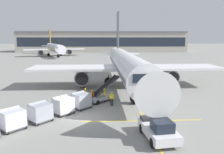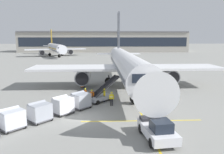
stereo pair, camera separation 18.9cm
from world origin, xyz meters
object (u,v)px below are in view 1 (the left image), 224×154
at_px(ground_crew_by_loader, 92,95).
at_px(pushback_tug, 158,129).
at_px(belt_loader, 101,94).
at_px(ground_crew_by_carts, 112,98).
at_px(ground_crew_wingwalker, 104,94).
at_px(baggage_cart_fourth, 12,119).
at_px(parked_airplane, 126,65).
at_px(safety_cone_engine_keepout, 82,85).
at_px(distant_airplane, 55,48).
at_px(baggage_cart_lead, 81,100).
at_px(ground_crew_marshaller, 85,94).
at_px(baggage_cart_third, 40,112).
at_px(baggage_cart_second, 63,105).

bearing_deg(ground_crew_by_loader, pushback_tug, -60.48).
height_order(belt_loader, ground_crew_by_carts, belt_loader).
bearing_deg(pushback_tug, ground_crew_by_loader, 119.52).
bearing_deg(ground_crew_wingwalker, ground_crew_by_loader, -162.09).
bearing_deg(ground_crew_wingwalker, baggage_cart_fourth, -134.43).
distance_m(parked_airplane, ground_crew_by_loader, 11.26).
height_order(parked_airplane, pushback_tug, parked_airplane).
xyz_separation_m(ground_crew_wingwalker, safety_cone_engine_keepout, (-3.66, 8.77, -0.63)).
distance_m(safety_cone_engine_keepout, distant_airplane, 67.71).
height_order(baggage_cart_lead, baggage_cart_fourth, same).
xyz_separation_m(baggage_cart_fourth, ground_crew_by_carts, (9.11, 6.66, -0.00)).
xyz_separation_m(belt_loader, ground_crew_marshaller, (-2.04, -0.08, 0.12)).
bearing_deg(parked_airplane, ground_crew_by_carts, -104.46).
relative_size(ground_crew_by_loader, ground_crew_wingwalker, 1.00).
distance_m(baggage_cart_lead, ground_crew_wingwalker, 3.77).
relative_size(ground_crew_by_loader, ground_crew_marshaller, 1.00).
bearing_deg(ground_crew_by_loader, belt_loader, 36.78).
bearing_deg(safety_cone_engine_keepout, distant_airplane, 105.59).
height_order(parked_airplane, baggage_cart_third, parked_airplane).
bearing_deg(ground_crew_by_carts, pushback_tug, -69.45).
relative_size(ground_crew_by_carts, distant_airplane, 0.05).
height_order(ground_crew_wingwalker, safety_cone_engine_keepout, ground_crew_wingwalker).
relative_size(parked_airplane, baggage_cart_second, 16.25).
bearing_deg(ground_crew_by_carts, baggage_cart_fourth, -143.83).
bearing_deg(ground_crew_wingwalker, safety_cone_engine_keepout, 112.69).
relative_size(baggage_cart_second, pushback_tug, 0.55).
relative_size(belt_loader, ground_crew_by_loader, 2.68).
distance_m(baggage_cart_third, ground_crew_by_loader, 7.70).
bearing_deg(ground_crew_marshaller, baggage_cart_lead, -95.60).
xyz_separation_m(baggage_cart_third, baggage_cart_fourth, (-1.95, -1.82, 0.00)).
relative_size(baggage_cart_third, ground_crew_wingwalker, 1.46).
bearing_deg(safety_cone_engine_keepout, belt_loader, -68.78).
distance_m(baggage_cart_lead, distant_airplane, 78.90).
distance_m(belt_loader, ground_crew_wingwalker, 0.55).
bearing_deg(ground_crew_by_carts, ground_crew_by_loader, 153.10).
height_order(belt_loader, baggage_cart_fourth, belt_loader).
relative_size(belt_loader, distant_airplane, 0.13).
bearing_deg(ground_crew_by_loader, ground_crew_by_carts, -26.90).
height_order(baggage_cart_fourth, ground_crew_wingwalker, baggage_cart_fourth).
relative_size(belt_loader, baggage_cart_third, 1.83).
relative_size(belt_loader, ground_crew_wingwalker, 2.68).
relative_size(belt_loader, ground_crew_by_carts, 2.68).
bearing_deg(baggage_cart_third, parked_airplane, 57.58).
relative_size(parked_airplane, baggage_cart_lead, 16.25).
distance_m(ground_crew_by_carts, safety_cone_engine_keepout, 11.46).
relative_size(baggage_cart_second, ground_crew_by_carts, 1.46).
xyz_separation_m(ground_crew_by_carts, ground_crew_marshaller, (-3.32, 2.02, 0.00)).
bearing_deg(belt_loader, baggage_cart_lead, -128.13).
bearing_deg(ground_crew_wingwalker, baggage_cart_third, -133.68).
height_order(belt_loader, safety_cone_engine_keepout, belt_loader).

